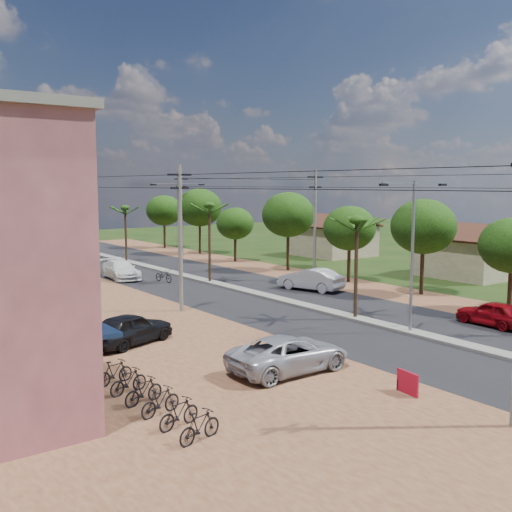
{
  "coord_description": "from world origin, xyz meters",
  "views": [
    {
      "loc": [
        -24.67,
        -20.11,
        7.81
      ],
      "look_at": [
        -1.0,
        12.4,
        3.0
      ],
      "focal_mm": 42.0,
      "sensor_mm": 36.0,
      "label": 1
    }
  ],
  "objects_px": {
    "car_white_far": "(121,270)",
    "car_parked_dark": "(130,329)",
    "car_parked_silver": "(289,354)",
    "car_silver_mid": "(311,280)",
    "parked_scooter_row": "(152,396)",
    "car_red_near": "(493,314)",
    "roadside_sign": "(408,383)",
    "moto_rider_east": "(486,316)"
  },
  "relations": [
    {
      "from": "roadside_sign",
      "to": "parked_scooter_row",
      "type": "height_order",
      "value": "parked_scooter_row"
    },
    {
      "from": "car_silver_mid",
      "to": "car_white_far",
      "type": "distance_m",
      "value": 16.19
    },
    {
      "from": "car_parked_silver",
      "to": "moto_rider_east",
      "type": "distance_m",
      "value": 14.44
    },
    {
      "from": "car_parked_dark",
      "to": "roadside_sign",
      "type": "xyz_separation_m",
      "value": [
        5.42,
        -12.6,
        -0.34
      ]
    },
    {
      "from": "car_silver_mid",
      "to": "car_white_far",
      "type": "height_order",
      "value": "car_silver_mid"
    },
    {
      "from": "car_silver_mid",
      "to": "car_parked_silver",
      "type": "bearing_deg",
      "value": 29.55
    },
    {
      "from": "car_silver_mid",
      "to": "parked_scooter_row",
      "type": "distance_m",
      "value": 24.8
    },
    {
      "from": "car_red_near",
      "to": "roadside_sign",
      "type": "bearing_deg",
      "value": 21.44
    },
    {
      "from": "car_silver_mid",
      "to": "car_white_far",
      "type": "xyz_separation_m",
      "value": [
        -9.17,
        13.34,
        -0.06
      ]
    },
    {
      "from": "car_red_near",
      "to": "car_white_far",
      "type": "xyz_separation_m",
      "value": [
        -9.89,
        27.77,
        0.06
      ]
    },
    {
      "from": "car_white_far",
      "to": "car_parked_dark",
      "type": "height_order",
      "value": "car_parked_dark"
    },
    {
      "from": "car_red_near",
      "to": "car_silver_mid",
      "type": "xyz_separation_m",
      "value": [
        -0.72,
        14.43,
        0.12
      ]
    },
    {
      "from": "car_silver_mid",
      "to": "car_parked_silver",
      "type": "xyz_separation_m",
      "value": [
        -13.52,
        -14.07,
        -0.06
      ]
    },
    {
      "from": "parked_scooter_row",
      "to": "car_silver_mid",
      "type": "bearing_deg",
      "value": 35.95
    },
    {
      "from": "car_white_far",
      "to": "roadside_sign",
      "type": "relative_size",
      "value": 4.83
    },
    {
      "from": "car_parked_silver",
      "to": "car_parked_dark",
      "type": "bearing_deg",
      "value": 24.47
    },
    {
      "from": "car_parked_silver",
      "to": "roadside_sign",
      "type": "height_order",
      "value": "car_parked_silver"
    },
    {
      "from": "car_red_near",
      "to": "moto_rider_east",
      "type": "height_order",
      "value": "car_red_near"
    },
    {
      "from": "car_red_near",
      "to": "moto_rider_east",
      "type": "relative_size",
      "value": 2.25
    },
    {
      "from": "car_white_far",
      "to": "car_parked_dark",
      "type": "distance_m",
      "value": 21.09
    },
    {
      "from": "car_white_far",
      "to": "moto_rider_east",
      "type": "xyz_separation_m",
      "value": [
        10.09,
        -27.22,
        -0.28
      ]
    },
    {
      "from": "car_silver_mid",
      "to": "moto_rider_east",
      "type": "distance_m",
      "value": 13.92
    },
    {
      "from": "car_parked_dark",
      "to": "car_silver_mid",
      "type": "bearing_deg",
      "value": -89.46
    },
    {
      "from": "car_white_far",
      "to": "parked_scooter_row",
      "type": "xyz_separation_m",
      "value": [
        -10.91,
        -27.89,
        -0.26
      ]
    },
    {
      "from": "car_red_near",
      "to": "car_silver_mid",
      "type": "distance_m",
      "value": 14.45
    },
    {
      "from": "car_red_near",
      "to": "parked_scooter_row",
      "type": "xyz_separation_m",
      "value": [
        -20.79,
        -0.13,
        -0.2
      ]
    },
    {
      "from": "car_parked_silver",
      "to": "parked_scooter_row",
      "type": "distance_m",
      "value": 6.58
    },
    {
      "from": "car_silver_mid",
      "to": "roadside_sign",
      "type": "bearing_deg",
      "value": 41.55
    },
    {
      "from": "car_silver_mid",
      "to": "car_parked_silver",
      "type": "distance_m",
      "value": 19.51
    },
    {
      "from": "car_silver_mid",
      "to": "roadside_sign",
      "type": "distance_m",
      "value": 22.14
    },
    {
      "from": "car_white_far",
      "to": "parked_scooter_row",
      "type": "bearing_deg",
      "value": -107.23
    },
    {
      "from": "car_parked_dark",
      "to": "parked_scooter_row",
      "type": "xyz_separation_m",
      "value": [
        -2.97,
        -8.36,
        -0.28
      ]
    },
    {
      "from": "car_red_near",
      "to": "car_parked_dark",
      "type": "xyz_separation_m",
      "value": [
        -17.82,
        8.23,
        0.08
      ]
    },
    {
      "from": "moto_rider_east",
      "to": "parked_scooter_row",
      "type": "xyz_separation_m",
      "value": [
        -20.99,
        -0.67,
        0.02
      ]
    },
    {
      "from": "car_white_far",
      "to": "car_parked_silver",
      "type": "height_order",
      "value": "car_white_far"
    },
    {
      "from": "car_parked_silver",
      "to": "car_silver_mid",
      "type": "bearing_deg",
      "value": -43.87
    },
    {
      "from": "car_parked_dark",
      "to": "parked_scooter_row",
      "type": "distance_m",
      "value": 8.87
    },
    {
      "from": "car_white_far",
      "to": "roadside_sign",
      "type": "height_order",
      "value": "car_white_far"
    },
    {
      "from": "car_red_near",
      "to": "parked_scooter_row",
      "type": "distance_m",
      "value": 20.79
    },
    {
      "from": "car_red_near",
      "to": "moto_rider_east",
      "type": "distance_m",
      "value": 0.62
    },
    {
      "from": "moto_rider_east",
      "to": "car_silver_mid",
      "type": "bearing_deg",
      "value": -91.6
    },
    {
      "from": "car_parked_dark",
      "to": "parked_scooter_row",
      "type": "height_order",
      "value": "car_parked_dark"
    }
  ]
}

